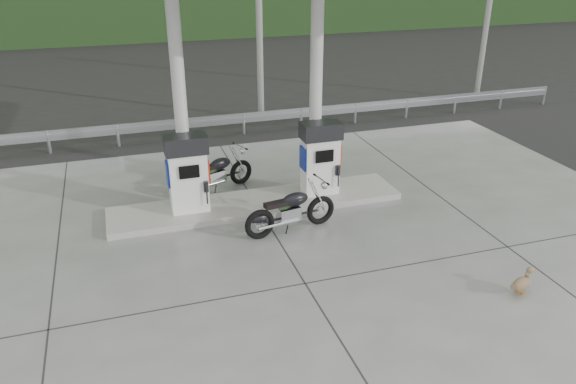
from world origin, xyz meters
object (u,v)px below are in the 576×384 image
object	(u,v)px
gas_pump_left	(188,174)
motorcycle_left	(217,174)
gas_pump_right	(320,158)
duck	(521,285)
motorcycle_right	(291,211)

from	to	relation	value
gas_pump_left	motorcycle_left	distance (m)	1.60
gas_pump_right	duck	size ratio (longest dim) A/B	3.15
motorcycle_right	duck	world-z (taller)	motorcycle_right
duck	motorcycle_left	bearing A→B (deg)	103.70
gas_pump_right	motorcycle_right	xyz separation A→B (m)	(-1.21, -1.42, -0.57)
motorcycle_right	gas_pump_left	bearing A→B (deg)	134.86
gas_pump_left	duck	bearing A→B (deg)	-43.94
gas_pump_right	motorcycle_right	bearing A→B (deg)	-130.36
duck	gas_pump_right	bearing A→B (deg)	90.65
motorcycle_right	duck	bearing A→B (deg)	-57.70
gas_pump_left	motorcycle_left	bearing A→B (deg)	53.75
gas_pump_left	motorcycle_right	size ratio (longest dim) A/B	0.88
gas_pump_left	gas_pump_right	size ratio (longest dim) A/B	1.00
gas_pump_left	duck	distance (m)	7.27
gas_pump_right	motorcycle_left	distance (m)	2.68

